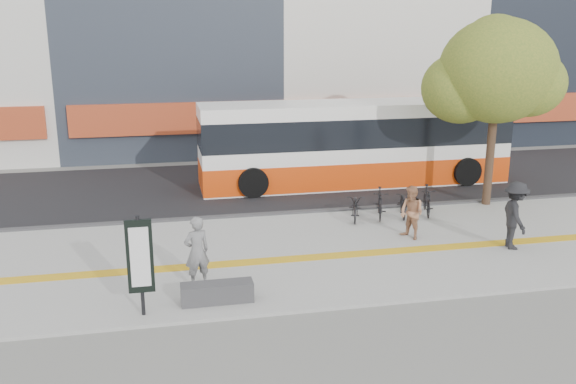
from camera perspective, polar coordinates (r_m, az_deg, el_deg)
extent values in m
plane|color=slate|center=(15.63, 2.69, -7.64)|extent=(120.00, 120.00, 0.00)
cube|color=gray|center=(16.97, 1.42, -5.60)|extent=(40.00, 7.00, 0.08)
cube|color=gold|center=(16.50, 1.82, -6.05)|extent=(40.00, 0.45, 0.01)
cube|color=black|center=(24.00, -2.67, 0.63)|extent=(40.00, 8.00, 0.06)
cube|color=#39383B|center=(20.19, -0.84, -2.06)|extent=(40.00, 0.25, 0.14)
cube|color=#B4401F|center=(28.84, -0.39, 7.11)|extent=(19.00, 0.50, 1.40)
cube|color=#39383B|center=(14.02, -6.52, -9.16)|extent=(1.60, 0.45, 0.45)
cylinder|color=black|center=(13.37, -13.40, -6.66)|extent=(0.08, 0.08, 2.20)
cube|color=black|center=(13.29, -13.45, -5.78)|extent=(0.55, 0.08, 1.60)
cube|color=white|center=(13.25, -13.46, -5.86)|extent=(0.40, 0.02, 1.30)
cylinder|color=#362218|center=(22.01, 18.05, 2.96)|extent=(0.28, 0.28, 3.20)
ellipsoid|color=#496521|center=(21.62, 18.70, 10.54)|extent=(3.80, 3.80, 3.42)
ellipsoid|color=#496521|center=(21.62, 15.57, 9.18)|extent=(2.60, 2.60, 2.34)
ellipsoid|color=#496521|center=(21.78, 21.21, 9.29)|extent=(2.40, 2.40, 2.16)
ellipsoid|color=#496521|center=(22.42, 18.51, 12.75)|extent=(2.20, 2.20, 1.98)
cube|color=white|center=(24.00, 6.12, 4.49)|extent=(11.81, 2.46, 3.15)
cube|color=#D93F0B|center=(24.22, 6.05, 2.09)|extent=(11.83, 2.48, 0.98)
cube|color=black|center=(23.91, 6.15, 5.76)|extent=(11.83, 2.48, 1.08)
cylinder|color=black|center=(22.12, -3.23, 0.89)|extent=(1.08, 0.34, 1.08)
cylinder|color=black|center=(24.49, -4.10, 2.28)|extent=(1.08, 0.34, 1.08)
cylinder|color=black|center=(24.70, 16.10, 1.83)|extent=(1.08, 0.34, 1.08)
cylinder|color=black|center=(26.84, 13.69, 3.03)|extent=(1.08, 0.34, 1.08)
imported|color=black|center=(19.69, 6.23, -1.29)|extent=(1.02, 1.70, 0.84)
imported|color=black|center=(19.94, 8.43, -1.02)|extent=(0.89, 1.62, 0.94)
imported|color=black|center=(20.24, 10.56, -1.01)|extent=(1.02, 1.70, 0.84)
imported|color=black|center=(20.54, 12.65, -0.75)|extent=(0.89, 1.62, 0.94)
imported|color=black|center=(14.68, -8.38, -5.44)|extent=(0.72, 0.58, 1.70)
imported|color=#AC7654|center=(18.05, 11.29, -1.88)|extent=(0.86, 0.93, 1.55)
imported|color=black|center=(18.00, 20.15, -2.03)|extent=(0.93, 1.33, 1.88)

